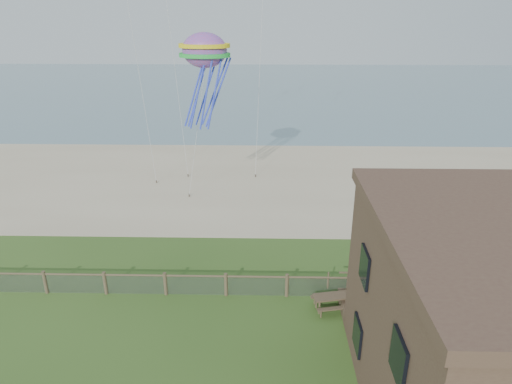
% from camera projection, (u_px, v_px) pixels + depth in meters
% --- Properties ---
extents(sand_beach, '(72.00, 20.00, 0.02)m').
position_uv_depth(sand_beach, '(242.00, 180.00, 37.47)').
color(sand_beach, tan).
rests_on(sand_beach, ground).
extents(ocean, '(160.00, 68.00, 0.02)m').
position_uv_depth(ocean, '(255.00, 89.00, 78.14)').
color(ocean, slate).
rests_on(ocean, ground).
extents(chainlink_fence, '(36.20, 0.20, 1.25)m').
position_uv_depth(chainlink_fence, '(226.00, 286.00, 22.48)').
color(chainlink_fence, '#4A3D29').
rests_on(chainlink_fence, ground).
extents(motel_deck, '(15.00, 2.00, 0.50)m').
position_uv_depth(motel_deck, '(500.00, 307.00, 21.40)').
color(motel_deck, brown).
rests_on(motel_deck, ground).
extents(picnic_table, '(1.91, 1.59, 0.71)m').
position_uv_depth(picnic_table, '(331.00, 303.00, 21.52)').
color(picnic_table, brown).
rests_on(picnic_table, ground).
extents(octopus_kite, '(3.27, 2.43, 6.39)m').
position_uv_depth(octopus_kite, '(206.00, 78.00, 27.94)').
color(octopus_kite, '#F9275F').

